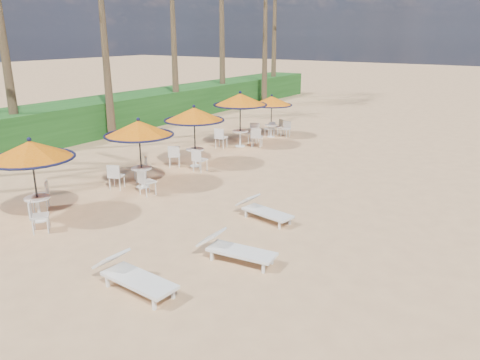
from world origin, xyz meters
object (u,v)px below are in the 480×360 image
object	(u,v)px
station_4	(273,106)
lounger_near	(132,275)
station_0	(32,158)
station_2	(193,120)
station_3	(241,106)
station_1	(138,137)
lounger_far	(263,209)
lounger_mid	(234,248)

from	to	relation	value
station_4	lounger_near	xyz separation A→B (m)	(5.21, -15.02, -1.28)
lounger_near	station_0	bearing A→B (deg)	169.95
station_0	station_2	size ratio (longest dim) A/B	0.98
station_3	station_4	world-z (taller)	station_3
station_1	lounger_far	distance (m)	5.33
station_1	lounger_mid	world-z (taller)	station_1
station_2	station_0	bearing A→B (deg)	-90.95
station_0	lounger_mid	xyz separation A→B (m)	(6.14, 1.06, -1.57)
station_0	station_3	distance (m)	11.04
lounger_near	lounger_far	world-z (taller)	lounger_near
station_1	station_3	bearing A→B (deg)	94.24
station_1	lounger_mid	distance (m)	6.68
station_0	lounger_mid	size ratio (longest dim) A/B	1.25
lounger_near	lounger_far	xyz separation A→B (m)	(0.27, 4.91, -0.04)
station_0	station_2	bearing A→B (deg)	89.05
station_3	lounger_mid	xyz separation A→B (m)	(6.41, -9.98, -1.62)
station_1	station_2	xyz separation A→B (m)	(-0.14, 3.17, 0.10)
lounger_mid	lounger_far	size ratio (longest dim) A/B	1.05
station_4	station_3	bearing A→B (deg)	-93.24
station_0	lounger_near	size ratio (longest dim) A/B	1.18
station_1	lounger_mid	size ratio (longest dim) A/B	1.26
station_0	station_2	xyz separation A→B (m)	(0.12, 7.01, 0.03)
lounger_near	station_3	bearing A→B (deg)	117.21
station_0	station_1	size ratio (longest dim) A/B	0.99
lounger_far	lounger_mid	bearing A→B (deg)	-63.28
station_0	lounger_far	bearing A→B (deg)	34.48
station_1	lounger_near	bearing A→B (deg)	-46.44
lounger_mid	station_0	bearing A→B (deg)	-176.67
station_1	station_3	xyz separation A→B (m)	(-0.53, 7.19, 0.12)
station_0	lounger_mid	bearing A→B (deg)	9.76
station_2	lounger_mid	xyz separation A→B (m)	(6.02, -5.95, -1.60)
station_4	lounger_near	world-z (taller)	station_4
lounger_far	station_4	bearing A→B (deg)	128.65
station_2	station_4	world-z (taller)	station_2
lounger_far	station_0	bearing A→B (deg)	-135.33
station_2	station_1	bearing A→B (deg)	-87.51
lounger_near	lounger_mid	bearing A→B (deg)	68.92
station_0	station_3	bearing A→B (deg)	91.45
station_0	station_4	size ratio (longest dim) A/B	1.11
station_2	lounger_mid	distance (m)	8.62
station_2	station_4	bearing A→B (deg)	92.02
station_4	station_0	bearing A→B (deg)	-89.49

